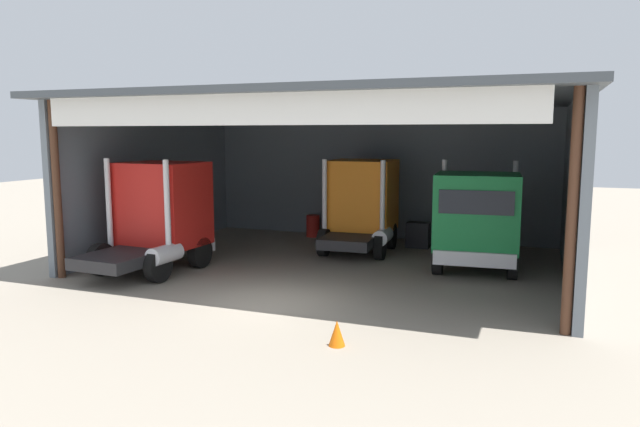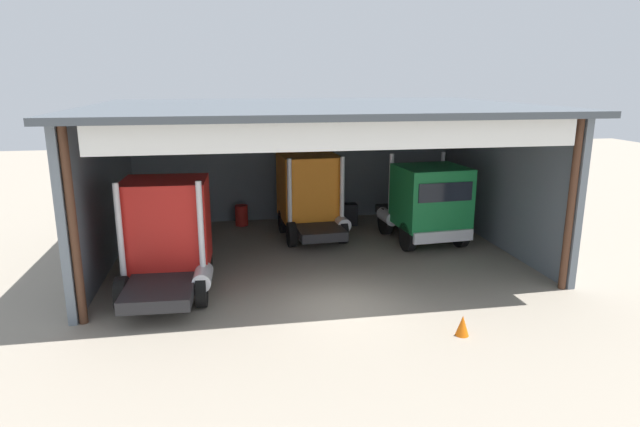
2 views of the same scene
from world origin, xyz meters
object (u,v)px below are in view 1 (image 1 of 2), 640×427
truck_orange_center_bay (361,203)px  tool_cart (418,235)px  oil_drum (313,226)px  truck_green_right_bay (476,219)px  traffic_cone (337,333)px  truck_red_center_left_bay (159,214)px

truck_orange_center_bay → tool_cart: bearing=32.9°
oil_drum → tool_cart: bearing=-9.3°
truck_green_right_bay → tool_cart: bearing=-56.8°
truck_green_right_bay → oil_drum: bearing=-33.4°
truck_orange_center_bay → traffic_cone: bearing=-79.3°
oil_drum → truck_green_right_bay: bearing=-29.2°
truck_orange_center_bay → oil_drum: 3.87m
oil_drum → traffic_cone: size_ratio=1.69×
tool_cart → traffic_cone: (0.55, -11.35, -0.22)m
tool_cart → traffic_cone: bearing=-87.2°
truck_green_right_bay → tool_cart: size_ratio=5.19×
truck_red_center_left_bay → truck_green_right_bay: 10.43m
truck_orange_center_bay → oil_drum: bearing=139.3°
truck_green_right_bay → tool_cart: (-2.53, 3.31, -1.22)m
truck_red_center_left_bay → oil_drum: bearing=74.0°
truck_red_center_left_bay → truck_green_right_bay: bearing=21.7°
truck_orange_center_bay → traffic_cone: (2.48, -9.94, -1.58)m
truck_orange_center_bay → oil_drum: (-2.86, 2.20, -1.38)m
oil_drum → tool_cart: tool_cart is taller
truck_orange_center_bay → traffic_cone: 10.36m
truck_orange_center_bay → truck_green_right_bay: 4.85m
truck_green_right_bay → oil_drum: (-7.33, 4.09, -1.25)m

